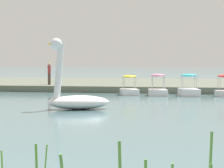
{
  "coord_description": "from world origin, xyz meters",
  "views": [
    {
      "loc": [
        2.4,
        -5.24,
        2.26
      ],
      "look_at": [
        -2.5,
        19.93,
        1.08
      ],
      "focal_mm": 74.5,
      "sensor_mm": 36.0,
      "label": 1
    }
  ],
  "objects_px": {
    "pedal_boat_pink": "(158,89)",
    "pedal_boat_yellow": "(129,89)",
    "person_on_path": "(49,73)",
    "pedal_boat_cyan": "(189,90)",
    "swan_boat": "(76,96)"
  },
  "relations": [
    {
      "from": "pedal_boat_pink",
      "to": "person_on_path",
      "type": "distance_m",
      "value": 9.94
    },
    {
      "from": "pedal_boat_cyan",
      "to": "pedal_boat_yellow",
      "type": "xyz_separation_m",
      "value": [
        -4.12,
        0.07,
        -0.0
      ]
    },
    {
      "from": "person_on_path",
      "to": "swan_boat",
      "type": "bearing_deg",
      "value": -66.48
    },
    {
      "from": "pedal_boat_yellow",
      "to": "pedal_boat_cyan",
      "type": "bearing_deg",
      "value": -0.95
    },
    {
      "from": "pedal_boat_pink",
      "to": "person_on_path",
      "type": "relative_size",
      "value": 1.17
    },
    {
      "from": "person_on_path",
      "to": "pedal_boat_yellow",
      "type": "bearing_deg",
      "value": -27.44
    },
    {
      "from": "person_on_path",
      "to": "pedal_boat_pink",
      "type": "bearing_deg",
      "value": -22.47
    },
    {
      "from": "swan_boat",
      "to": "pedal_boat_cyan",
      "type": "xyz_separation_m",
      "value": [
        5.12,
        10.33,
        -0.2
      ]
    },
    {
      "from": "pedal_boat_cyan",
      "to": "pedal_boat_pink",
      "type": "height_order",
      "value": "pedal_boat_cyan"
    },
    {
      "from": "pedal_boat_pink",
      "to": "person_on_path",
      "type": "xyz_separation_m",
      "value": [
        -9.14,
        3.78,
        0.97
      ]
    },
    {
      "from": "pedal_boat_pink",
      "to": "pedal_boat_yellow",
      "type": "height_order",
      "value": "pedal_boat_pink"
    },
    {
      "from": "pedal_boat_cyan",
      "to": "pedal_boat_pink",
      "type": "distance_m",
      "value": 2.12
    },
    {
      "from": "swan_boat",
      "to": "pedal_boat_pink",
      "type": "xyz_separation_m",
      "value": [
        3.01,
        10.32,
        -0.18
      ]
    },
    {
      "from": "swan_boat",
      "to": "person_on_path",
      "type": "distance_m",
      "value": 15.4
    },
    {
      "from": "swan_boat",
      "to": "pedal_boat_yellow",
      "type": "xyz_separation_m",
      "value": [
        1.0,
        10.39,
        -0.2
      ]
    }
  ]
}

